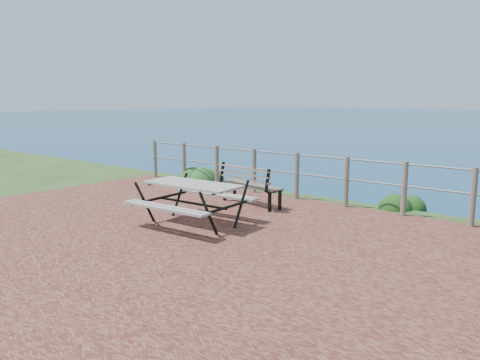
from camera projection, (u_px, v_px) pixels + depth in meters
name	position (u px, v px, depth m)	size (l,w,h in m)	color
ground	(181.00, 234.00, 7.45)	(10.00, 7.00, 0.12)	maroon
safety_railing	(297.00, 173.00, 9.89)	(9.40, 0.10, 1.00)	#6B5B4C
picnic_table	(193.00, 199.00, 7.87)	(1.73, 1.46, 0.71)	gray
park_bench	(251.00, 179.00, 9.34)	(1.50, 0.60, 0.82)	brown
shrub_lip_west	(201.00, 181.00, 12.32)	(0.88, 0.88, 0.66)	#235821
shrub_lip_east	(402.00, 208.00, 9.25)	(0.72, 0.72, 0.45)	#194515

